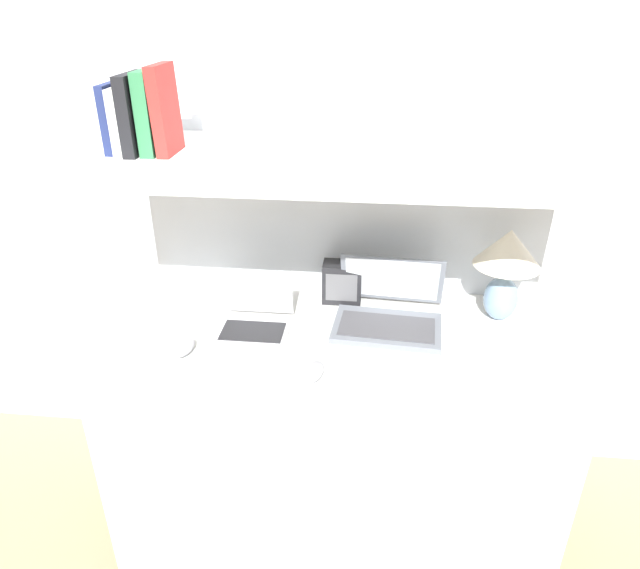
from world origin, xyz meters
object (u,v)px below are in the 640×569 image
laptop_small (255,319)px  second_mouse (185,347)px  router_box (342,282)px  table_lamp (507,261)px  book_navy (113,118)px  book_white (123,120)px  book_black (135,114)px  book_green (151,112)px  computer_mouse (313,372)px  laptop_large (389,312)px  book_red (165,110)px

laptop_small → second_mouse: bearing=-141.3°
router_box → table_lamp: bearing=-7.4°
laptop_small → router_box: bearing=41.1°
book_navy → table_lamp: bearing=5.0°
book_navy → book_white: bearing=-0.0°
book_black → book_green: book_green is taller
router_box → computer_mouse: bearing=-95.8°
laptop_large → book_black: 1.00m
computer_mouse → book_red: 0.87m
book_black → book_white: bearing=180.0°
computer_mouse → book_white: book_white is taller
laptop_small → book_black: book_black is taller
laptop_small → book_white: size_ratio=1.21×
laptop_small → book_white: (-0.37, 0.06, 0.62)m
computer_mouse → book_black: size_ratio=0.51×
router_box → book_red: bearing=-160.9°
laptop_large → book_white: 1.02m
laptop_small → book_white: book_white is taller
laptop_large → book_black: book_black is taller
book_black → book_navy: bearing=180.0°
book_white → book_navy: bearing=180.0°
table_lamp → second_mouse: table_lamp is taller
book_white → book_green: book_green is taller
table_lamp → router_box: (-0.54, 0.07, -0.14)m
book_white → table_lamp: bearing=5.1°
table_lamp → book_white: book_white is taller
laptop_small → computer_mouse: (0.22, -0.24, -0.03)m
table_lamp → book_white: (-1.19, -0.11, 0.45)m
book_black → book_red: size_ratio=0.90×
second_mouse → book_navy: 0.72m
computer_mouse → book_navy: 0.95m
router_box → book_black: size_ratio=0.65×
book_white → book_black: book_black is taller
computer_mouse → book_red: book_red is taller
computer_mouse → book_white: 0.93m
computer_mouse → book_navy: (-0.63, 0.30, 0.65)m
book_white → book_red: book_red is taller
book_black → book_red: bearing=0.0°
laptop_small → book_black: size_ratio=1.01×
laptop_large → book_red: (-0.68, -0.03, 0.65)m
laptop_large → book_navy: book_navy is taller
table_lamp → book_navy: bearing=-175.0°
book_white → second_mouse: bearing=-49.3°
book_black → book_red: (0.09, 0.00, 0.01)m
second_mouse → book_green: 0.71m
router_box → book_black: book_black is taller
table_lamp → computer_mouse: table_lamp is taller
table_lamp → book_black: 1.25m
second_mouse → book_green: size_ratio=0.46×
table_lamp → laptop_large: table_lamp is taller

